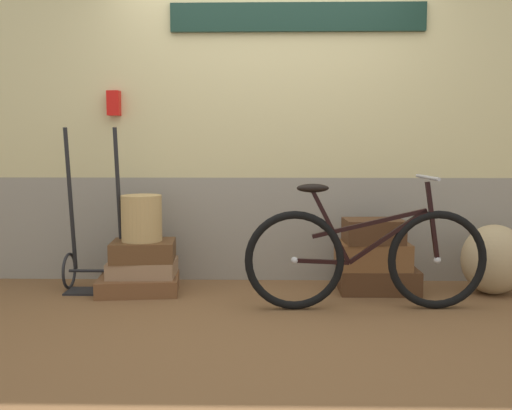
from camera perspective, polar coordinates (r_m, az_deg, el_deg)
The scene contains 12 objects.
ground at distance 4.08m, azimuth 1.11°, elevation -10.45°, with size 10.24×5.20×0.06m, color brown.
station_building at distance 4.77m, azimuth 1.32°, elevation 10.72°, with size 8.24×0.74×3.03m.
suitcase_0 at distance 4.49m, azimuth -11.73°, elevation -7.83°, with size 0.60×0.46×0.12m, color brown.
suitcase_1 at distance 4.48m, azimuth -11.35°, elevation -6.24°, with size 0.50×0.38×0.12m, color #937051.
suitcase_2 at distance 4.45m, azimuth -11.30°, elevation -4.53°, with size 0.47×0.38×0.15m, color brown.
suitcase_3 at distance 4.50m, azimuth 12.21°, elevation -7.40°, with size 0.60×0.36×0.18m, color #4C2D19.
suitcase_4 at distance 4.45m, azimuth 11.68°, elevation -4.98°, with size 0.54×0.36×0.20m, color brown.
suitcase_5 at distance 4.39m, azimuth 11.75°, elevation -2.60°, with size 0.44×0.30×0.18m, color #4C2D19.
wicker_basket at distance 4.41m, azimuth -11.47°, elevation -1.30°, with size 0.31×0.31×0.35m, color tan.
luggage_trolley at distance 4.60m, azimuth -15.90°, elevation -4.73°, with size 0.46×0.36×1.26m.
burlap_sack at distance 4.66m, azimuth 22.86°, elevation -5.08°, with size 0.48×0.41×0.53m, color tan.
bicycle at distance 3.96m, azimuth 10.99°, elevation -5.18°, with size 1.67×0.46×0.92m.
Camera 1 is at (0.01, -3.91, 1.12)m, focal length 39.65 mm.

